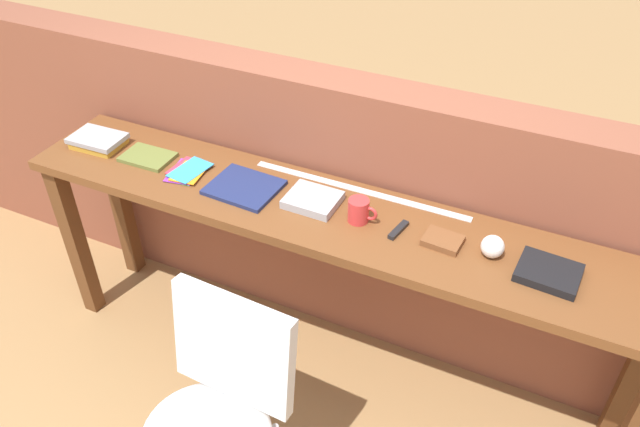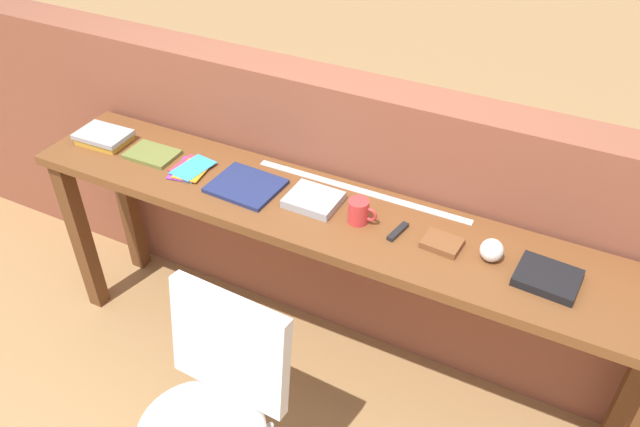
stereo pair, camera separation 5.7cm
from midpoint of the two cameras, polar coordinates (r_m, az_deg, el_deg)
The scene contains 15 objects.
ground_plane at distance 2.76m, azimuth -2.94°, elevation -17.96°, with size 40.00×40.00×0.00m, color #9E7547.
brick_wall_back at distance 2.70m, azimuth 2.90°, elevation -0.13°, with size 6.00×0.20×1.24m, color brown.
sideboard at distance 2.38m, azimuth -0.18°, elevation -2.38°, with size 2.50×0.44×0.88m.
chair_white_moulded at distance 2.17m, azimuth -10.23°, elevation -16.96°, with size 0.46×0.47×0.89m.
book_stack_leftmost at distance 2.83m, azimuth -20.18°, elevation 6.26°, with size 0.23×0.16×0.05m.
magazine_cycling at distance 2.68m, azimuth -16.06°, elevation 4.97°, with size 0.21×0.14×0.02m, color olive.
pamphlet_pile_colourful at distance 2.56m, azimuth -12.64°, elevation 3.81°, with size 0.16×0.19×0.01m.
book_open_centre at distance 2.42m, azimuth -7.62°, elevation 2.38°, with size 0.26×0.22×0.02m, color navy.
book_grey_hardcover at distance 2.32m, azimuth -1.37°, elevation 1.25°, with size 0.19×0.16×0.03m, color #9E9EA3.
mug at distance 2.22m, azimuth 2.87°, elevation 0.26°, with size 0.11×0.08×0.09m.
multitool_folded at distance 2.21m, azimuth 6.45°, elevation -1.51°, with size 0.02×0.11×0.02m, color black.
leather_journal_brown at distance 2.18m, azimuth 10.42°, elevation -2.46°, with size 0.13×0.10×0.02m, color brown.
sports_ball_small at distance 2.15m, azimuth 14.77°, elevation -2.95°, with size 0.08×0.08×0.08m, color silver.
book_repair_rightmost at distance 2.14m, azimuth 19.45°, elevation -5.13°, with size 0.20×0.16×0.03m, color black.
ruler_metal_back_edge at distance 2.40m, azimuth 2.90°, elevation 2.16°, with size 0.88×0.03×0.00m, color silver.
Camera 1 is at (0.76, -1.36, 2.28)m, focal length 35.00 mm.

